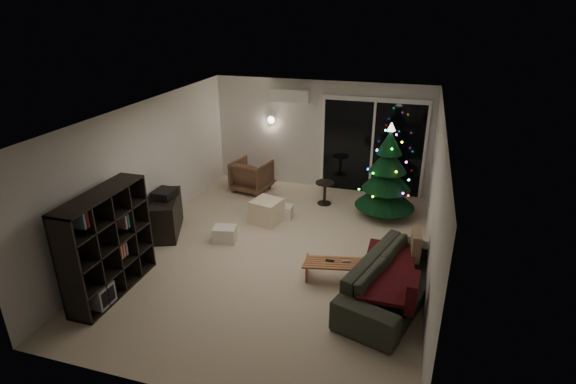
# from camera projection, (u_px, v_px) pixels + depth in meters

# --- Properties ---
(room) EXTENTS (6.50, 7.51, 2.60)m
(room) POSITION_uv_depth(u_px,v_px,m) (323.00, 173.00, 8.72)
(room) COLOR beige
(room) RESTS_ON ground
(bookshelf) EXTENTS (0.75, 1.66, 1.61)m
(bookshelf) POSITION_uv_depth(u_px,v_px,m) (96.00, 242.00, 6.63)
(bookshelf) COLOR black
(bookshelf) RESTS_ON floor
(media_cabinet) EXTENTS (0.83, 1.22, 0.72)m
(media_cabinet) POSITION_uv_depth(u_px,v_px,m) (167.00, 215.00, 8.50)
(media_cabinet) COLOR black
(media_cabinet) RESTS_ON floor
(stereo) EXTENTS (0.36, 0.43, 0.15)m
(stereo) POSITION_uv_depth(u_px,v_px,m) (164.00, 194.00, 8.33)
(stereo) COLOR black
(stereo) RESTS_ON media_cabinet
(armchair) EXTENTS (0.91, 0.93, 0.73)m
(armchair) POSITION_uv_depth(u_px,v_px,m) (252.00, 176.00, 10.39)
(armchair) COLOR brown
(armchair) RESTS_ON floor
(ottoman) EXTENTS (0.64, 0.64, 0.48)m
(ottoman) POSITION_uv_depth(u_px,v_px,m) (267.00, 211.00, 8.93)
(ottoman) COLOR beige
(ottoman) RESTS_ON floor
(cardboard_box_a) EXTENTS (0.46, 0.38, 0.29)m
(cardboard_box_a) POSITION_uv_depth(u_px,v_px,m) (225.00, 234.00, 8.24)
(cardboard_box_a) COLOR silver
(cardboard_box_a) RESTS_ON floor
(cardboard_box_b) EXTENTS (0.40, 0.31, 0.27)m
(cardboard_box_b) POSITION_uv_depth(u_px,v_px,m) (283.00, 212.00, 9.15)
(cardboard_box_b) COLOR silver
(cardboard_box_b) RESTS_ON floor
(side_table) EXTENTS (0.43, 0.43, 0.51)m
(side_table) POSITION_uv_depth(u_px,v_px,m) (325.00, 193.00, 9.74)
(side_table) COLOR black
(side_table) RESTS_ON floor
(floor_lamp) EXTENTS (0.25, 0.25, 1.55)m
(floor_lamp) POSITION_uv_depth(u_px,v_px,m) (272.00, 150.00, 10.83)
(floor_lamp) COLOR black
(floor_lamp) RESTS_ON floor
(sofa) EXTENTS (1.55, 2.47, 0.67)m
(sofa) POSITION_uv_depth(u_px,v_px,m) (394.00, 280.00, 6.55)
(sofa) COLOR #2C3226
(sofa) RESTS_ON floor
(sofa_throw) EXTENTS (0.72, 1.66, 0.06)m
(sofa_throw) POSITION_uv_depth(u_px,v_px,m) (388.00, 270.00, 6.52)
(sofa_throw) COLOR #3D0C15
(sofa_throw) RESTS_ON sofa
(cushion_a) EXTENTS (0.17, 0.45, 0.44)m
(cushion_a) POSITION_uv_depth(u_px,v_px,m) (416.00, 245.00, 6.95)
(cushion_a) COLOR #79654B
(cushion_a) RESTS_ON sofa
(cushion_b) EXTENTS (0.16, 0.45, 0.44)m
(cushion_b) POSITION_uv_depth(u_px,v_px,m) (412.00, 293.00, 5.81)
(cushion_b) COLOR #3D0C15
(cushion_b) RESTS_ON sofa
(coffee_table) EXTENTS (1.15, 0.60, 0.35)m
(coffee_table) POSITION_uv_depth(u_px,v_px,m) (339.00, 272.00, 7.04)
(coffee_table) COLOR #A46744
(coffee_table) RESTS_ON floor
(remote_a) EXTENTS (0.14, 0.04, 0.02)m
(remote_a) POSITION_uv_depth(u_px,v_px,m) (330.00, 261.00, 7.01)
(remote_a) COLOR black
(remote_a) RESTS_ON coffee_table
(remote_b) EXTENTS (0.13, 0.08, 0.02)m
(remote_b) POSITION_uv_depth(u_px,v_px,m) (346.00, 261.00, 6.98)
(remote_b) COLOR slate
(remote_b) RESTS_ON coffee_table
(christmas_tree) EXTENTS (1.29, 1.29, 1.96)m
(christmas_tree) POSITION_uv_depth(u_px,v_px,m) (387.00, 171.00, 8.92)
(christmas_tree) COLOR #0A3A1B
(christmas_tree) RESTS_ON floor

